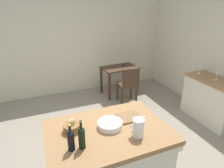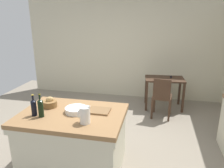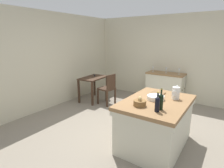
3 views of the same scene
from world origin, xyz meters
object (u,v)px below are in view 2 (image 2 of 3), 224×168
(cutting_board, at_px, (99,111))
(writing_desk, at_px, (164,83))
(pitcher, at_px, (85,115))
(wine_bottle_amber, at_px, (34,107))
(wooden_chair, at_px, (162,96))
(wash_bowl, at_px, (76,110))
(wine_bottle_dark, at_px, (41,107))
(bread_basket, at_px, (50,103))
(island_table, at_px, (73,138))

(cutting_board, bearing_deg, writing_desk, 68.45)
(pitcher, relative_size, wine_bottle_amber, 0.86)
(wooden_chair, xyz_separation_m, cutting_board, (-0.89, -1.80, 0.37))
(wash_bowl, bearing_deg, wine_bottle_amber, -156.84)
(writing_desk, relative_size, cutting_board, 3.23)
(cutting_board, bearing_deg, wash_bowl, -164.11)
(cutting_board, bearing_deg, wooden_chair, 63.58)
(wooden_chair, xyz_separation_m, wine_bottle_dark, (-1.60, -2.12, 0.49))
(writing_desk, bearing_deg, cutting_board, -111.55)
(pitcher, bearing_deg, wine_bottle_dark, 175.49)
(cutting_board, bearing_deg, bread_basket, 179.49)
(island_table, relative_size, wooden_chair, 1.58)
(wine_bottle_dark, bearing_deg, writing_desk, 58.61)
(writing_desk, height_order, pitcher, pitcher)
(wooden_chair, bearing_deg, cutting_board, -116.42)
(island_table, height_order, wine_bottle_amber, wine_bottle_amber)
(pitcher, relative_size, bread_basket, 1.28)
(wooden_chair, distance_m, cutting_board, 2.04)
(writing_desk, bearing_deg, bread_basket, -125.37)
(writing_desk, bearing_deg, wine_bottle_amber, -123.14)
(bread_basket, bearing_deg, writing_desk, 54.63)
(wooden_chair, bearing_deg, pitcher, -114.30)
(pitcher, bearing_deg, cutting_board, 77.07)
(wooden_chair, relative_size, wine_bottle_dark, 2.80)
(writing_desk, distance_m, wine_bottle_dark, 3.20)
(island_table, xyz_separation_m, cutting_board, (0.36, 0.13, 0.41))
(writing_desk, relative_size, bread_basket, 4.71)
(writing_desk, bearing_deg, wash_bowl, -116.84)
(wooden_chair, distance_m, bread_basket, 2.47)
(wooden_chair, height_order, bread_basket, bread_basket)
(wash_bowl, distance_m, wine_bottle_amber, 0.56)
(pitcher, bearing_deg, bread_basket, 150.70)
(pitcher, height_order, bread_basket, pitcher)
(wine_bottle_amber, bearing_deg, island_table, 20.78)
(writing_desk, relative_size, wash_bowl, 3.14)
(island_table, distance_m, wine_bottle_dark, 0.66)
(bread_basket, xyz_separation_m, cutting_board, (0.75, -0.01, -0.04))
(wine_bottle_amber, bearing_deg, bread_basket, 77.80)
(wooden_chair, relative_size, pitcher, 3.54)
(writing_desk, xyz_separation_m, bread_basket, (-1.70, -2.39, 0.30))
(pitcher, bearing_deg, wine_bottle_amber, 175.18)
(wine_bottle_amber, bearing_deg, writing_desk, 56.86)
(writing_desk, relative_size, wine_bottle_amber, 3.15)
(island_table, distance_m, bread_basket, 0.62)
(pitcher, distance_m, bread_basket, 0.77)
(wash_bowl, relative_size, bread_basket, 1.50)
(wine_bottle_amber, bearing_deg, wooden_chair, 50.87)
(writing_desk, xyz_separation_m, pitcher, (-1.03, -2.76, 0.35))
(wooden_chair, relative_size, wine_bottle_amber, 3.04)
(wash_bowl, bearing_deg, island_table, -137.54)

